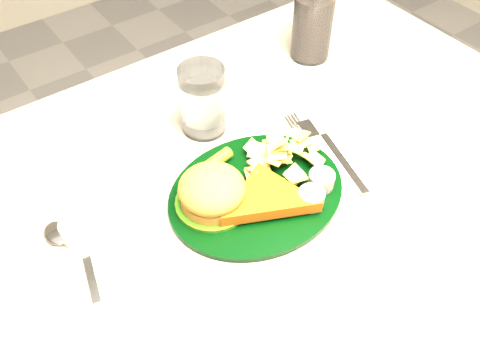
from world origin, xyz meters
The scene contains 8 objects.
table centered at (0.00, 0.00, 0.38)m, with size 1.20×0.80×0.75m, color gray, non-canonical shape.
dinner_plate centered at (0.01, -0.01, 0.78)m, with size 0.28×0.23×0.06m, color black, non-canonical shape.
water_glass centered at (0.03, 0.16, 0.81)m, with size 0.08×0.08×0.12m, color white.
cola_glass centered at (0.32, 0.22, 0.82)m, with size 0.08×0.08×0.14m, color black.
fork_napkin centered at (0.16, -0.03, 0.76)m, with size 0.14×0.19×0.01m, color white, non-canonical shape.
spoon centered at (-0.26, 0.01, 0.76)m, with size 0.04×0.16×0.01m, color silver, non-canonical shape.
ramekin centered at (-0.25, 0.07, 0.77)m, with size 0.05×0.05×0.03m, color silver.
wrapped_straw centered at (-0.12, 0.12, 0.75)m, with size 0.23×0.08×0.01m, color white, non-canonical shape.
Camera 1 is at (-0.33, -0.44, 1.37)m, focal length 40.00 mm.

